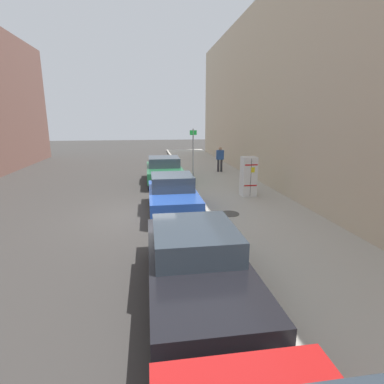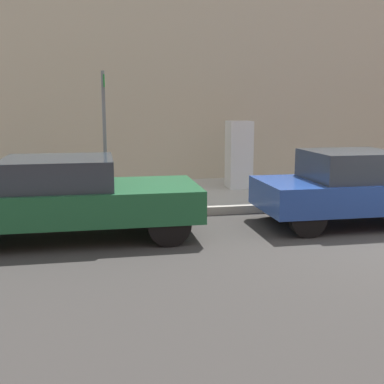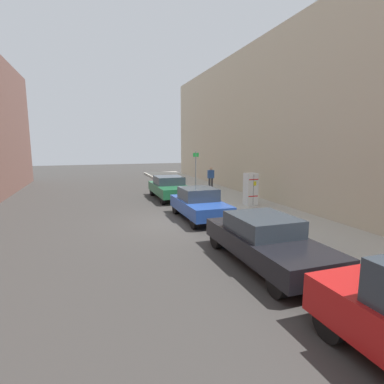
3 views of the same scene
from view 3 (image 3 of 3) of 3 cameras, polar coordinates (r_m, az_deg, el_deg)
name	(u,v)px [view 3 (image 3 of 3)]	position (r m, az deg, el deg)	size (l,w,h in m)	color
ground_plane	(174,222)	(13.27, -3.40, -5.76)	(80.00, 80.00, 0.00)	#383533
sidewalk_slab	(260,213)	(14.96, 12.88, -3.92)	(3.85, 44.00, 0.18)	#B2ADA0
building_facade_near	(315,116)	(16.36, 22.40, 13.22)	(1.94, 39.60, 9.52)	beige
discarded_refrigerator	(251,189)	(16.26, 11.09, 0.56)	(0.61, 0.59, 1.70)	white
manhole_cover	(248,217)	(13.63, 10.56, -4.69)	(0.70, 0.70, 0.02)	#47443F
street_sign_post	(196,172)	(18.44, 0.72, 3.89)	(0.36, 0.07, 2.77)	slate
pedestrian_walking_far	(211,177)	(21.80, 3.60, 2.96)	(0.45, 0.22, 1.56)	#333338
parked_sedan_green	(170,187)	(18.74, -4.30, 0.91)	(1.87, 4.35, 1.41)	#1E6038
parked_hatchback_blue	(199,204)	(13.65, 1.40, -2.22)	(1.74, 3.90, 1.43)	#23479E
parked_sedan_dark	(265,240)	(8.88, 13.81, -8.84)	(1.85, 4.57, 1.37)	black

